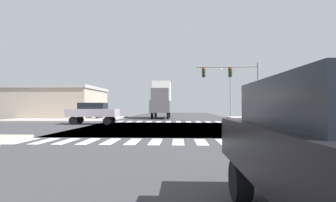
{
  "coord_description": "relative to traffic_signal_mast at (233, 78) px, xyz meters",
  "views": [
    {
      "loc": [
        0.26,
        -18.53,
        1.56
      ],
      "look_at": [
        -0.81,
        7.25,
        2.11
      ],
      "focal_mm": 27.19,
      "sensor_mm": 36.0,
      "label": 1
    }
  ],
  "objects": [
    {
      "name": "ground",
      "position": [
        -5.82,
        -7.46,
        -4.45
      ],
      "size": [
        90.0,
        90.0,
        0.05
      ],
      "color": "#37383C"
    },
    {
      "name": "sidewalk_corner_ne",
      "position": [
        7.18,
        4.54,
        -4.36
      ],
      "size": [
        12.0,
        12.0,
        0.14
      ],
      "color": "#A09B91",
      "rests_on": "ground"
    },
    {
      "name": "sidewalk_corner_nw",
      "position": [
        -18.82,
        4.54,
        -4.36
      ],
      "size": [
        12.0,
        12.0,
        0.14
      ],
      "color": "#A59794",
      "rests_on": "ground"
    },
    {
      "name": "crosswalk_near",
      "position": [
        -6.07,
        -14.76,
        -4.42
      ],
      "size": [
        13.5,
        2.0,
        0.01
      ],
      "color": "white",
      "rests_on": "ground"
    },
    {
      "name": "crosswalk_far",
      "position": [
        -6.07,
        -0.16,
        -4.42
      ],
      "size": [
        13.5,
        2.0,
        0.01
      ],
      "color": "white",
      "rests_on": "ground"
    },
    {
      "name": "traffic_signal_mast",
      "position": [
        0.0,
        0.0,
        0.0
      ],
      "size": [
        6.35,
        0.55,
        6.0
      ],
      "color": "gray",
      "rests_on": "ground"
    },
    {
      "name": "street_lamp",
      "position": [
        1.77,
        11.42,
        -0.08
      ],
      "size": [
        1.78,
        0.32,
        7.16
      ],
      "color": "gray",
      "rests_on": "ground"
    },
    {
      "name": "bank_building",
      "position": [
        -22.08,
        8.26,
        -2.33
      ],
      "size": [
        12.69,
        9.93,
        4.18
      ],
      "color": "#AE9F8C",
      "rests_on": "ground"
    },
    {
      "name": "sedan_queued_4",
      "position": [
        -13.07,
        -3.96,
        -3.31
      ],
      "size": [
        4.3,
        1.8,
        1.88
      ],
      "rotation": [
        0.0,
        0.0,
        4.71
      ],
      "color": "black",
      "rests_on": "ground"
    },
    {
      "name": "box_truck_trailing_1",
      "position": [
        -7.82,
        7.51,
        -1.86
      ],
      "size": [
        2.4,
        7.2,
        4.85
      ],
      "rotation": [
        0.0,
        0.0,
        3.14
      ],
      "color": "black",
      "rests_on": "ground"
    }
  ]
}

